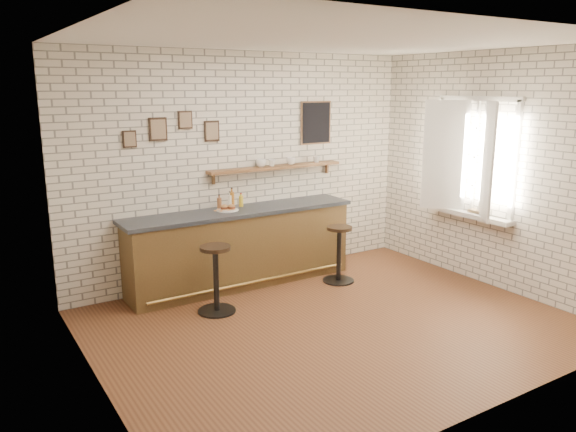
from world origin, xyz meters
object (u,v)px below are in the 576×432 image
(condiment_bottle_yellow, at_px, (241,201))
(sandwich_plate, at_px, (227,210))
(bitters_bottle_white, at_px, (230,201))
(shelf_cup_d, at_px, (316,159))
(bar_counter, at_px, (241,247))
(bar_stool_left, at_px, (216,277))
(shelf_cup_a, at_px, (261,163))
(shelf_cup_c, at_px, (291,161))
(bitters_bottle_amber, at_px, (232,200))
(book_lower, at_px, (475,213))
(shelf_cup_b, at_px, (272,163))
(book_upper, at_px, (474,211))
(ciabatta_sandwich, at_px, (228,207))
(bar_stool_right, at_px, (339,252))
(bitters_bottle_brown, at_px, (219,203))

(condiment_bottle_yellow, bearing_deg, sandwich_plate, -154.00)
(bitters_bottle_white, distance_m, shelf_cup_d, 1.46)
(bar_counter, height_order, bar_stool_left, bar_counter)
(shelf_cup_a, height_order, shelf_cup_c, shelf_cup_a)
(bar_stool_left, bearing_deg, bitters_bottle_amber, 52.72)
(book_lower, bearing_deg, bar_stool_left, 159.19)
(sandwich_plate, distance_m, shelf_cup_b, 0.94)
(bar_stool_left, bearing_deg, shelf_cup_b, 34.83)
(book_upper, bearing_deg, shelf_cup_c, 135.46)
(bar_counter, bearing_deg, ciabatta_sandwich, 170.65)
(bar_stool_left, relative_size, bar_stool_right, 1.05)
(ciabatta_sandwich, relative_size, bar_stool_right, 0.27)
(bar_counter, bearing_deg, bitters_bottle_white, 114.57)
(bar_stool_left, bearing_deg, bar_stool_right, 2.73)
(condiment_bottle_yellow, xyz_separation_m, shelf_cup_b, (0.50, 0.04, 0.46))
(shelf_cup_c, bearing_deg, condiment_bottle_yellow, 112.88)
(bar_counter, relative_size, ciabatta_sandwich, 15.44)
(bar_stool_right, bearing_deg, bar_counter, 152.52)
(bitters_bottle_brown, bearing_deg, shelf_cup_c, 2.28)
(bitters_bottle_brown, height_order, book_upper, bitters_bottle_brown)
(bar_counter, height_order, bar_stool_right, bar_counter)
(condiment_bottle_yellow, bearing_deg, bitters_bottle_brown, 180.00)
(bitters_bottle_brown, relative_size, bitters_bottle_white, 0.89)
(bar_stool_left, xyz_separation_m, shelf_cup_b, (1.27, 0.88, 1.12))
(shelf_cup_d, bearing_deg, bar_stool_left, -169.38)
(bitters_bottle_amber, bearing_deg, condiment_bottle_yellow, -0.00)
(bitters_bottle_white, height_order, book_upper, bitters_bottle_white)
(shelf_cup_c, distance_m, book_lower, 2.54)
(ciabatta_sandwich, distance_m, bar_stool_right, 1.59)
(bitters_bottle_brown, bearing_deg, book_lower, -30.63)
(bitters_bottle_white, distance_m, condiment_bottle_yellow, 0.16)
(sandwich_plate, distance_m, bar_stool_left, 1.05)
(bitters_bottle_white, bearing_deg, bitters_bottle_brown, 180.00)
(condiment_bottle_yellow, height_order, shelf_cup_b, shelf_cup_b)
(condiment_bottle_yellow, distance_m, bar_stool_left, 1.32)
(bitters_bottle_amber, distance_m, book_lower, 3.18)
(bitters_bottle_white, bearing_deg, book_upper, -31.75)
(bar_stool_left, xyz_separation_m, book_lower, (3.32, -0.86, 0.52))
(bitters_bottle_brown, bearing_deg, book_upper, -30.37)
(bitters_bottle_brown, distance_m, bar_stool_right, 1.70)
(bar_stool_left, xyz_separation_m, book_upper, (3.32, -0.84, 0.54))
(shelf_cup_b, xyz_separation_m, book_upper, (2.05, -1.72, -0.59))
(bar_stool_left, distance_m, shelf_cup_d, 2.46)
(sandwich_plate, height_order, bitters_bottle_brown, bitters_bottle_brown)
(shelf_cup_b, bearing_deg, book_lower, -78.68)
(bar_stool_right, bearing_deg, shelf_cup_b, 124.95)
(shelf_cup_b, height_order, book_lower, shelf_cup_b)
(shelf_cup_a, xyz_separation_m, shelf_cup_b, (0.17, 0.00, -0.01))
(bitters_bottle_brown, distance_m, bitters_bottle_white, 0.15)
(bar_counter, height_order, book_upper, bar_counter)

